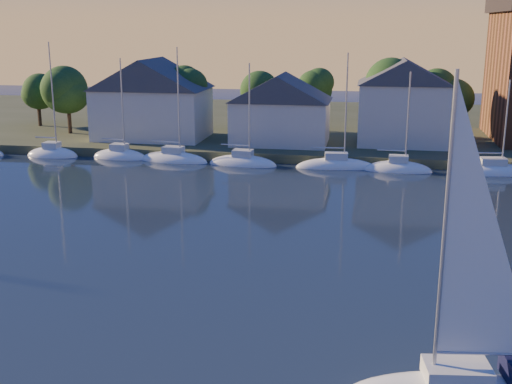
% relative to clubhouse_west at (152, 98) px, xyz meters
% --- Properties ---
extents(shoreline_land, '(160.00, 50.00, 2.00)m').
position_rel_clubhouse_west_xyz_m(shoreline_land, '(22.00, 17.00, -5.93)').
color(shoreline_land, '#343C23').
rests_on(shoreline_land, ground).
extents(wooden_dock, '(120.00, 3.00, 1.00)m').
position_rel_clubhouse_west_xyz_m(wooden_dock, '(22.00, -6.00, -5.93)').
color(wooden_dock, brown).
rests_on(wooden_dock, ground).
extents(clubhouse_west, '(13.65, 9.45, 9.64)m').
position_rel_clubhouse_west_xyz_m(clubhouse_west, '(0.00, 0.00, 0.00)').
color(clubhouse_west, silver).
rests_on(clubhouse_west, shoreline_land).
extents(clubhouse_centre, '(11.55, 8.40, 8.08)m').
position_rel_clubhouse_west_xyz_m(clubhouse_centre, '(16.00, -1.00, -0.80)').
color(clubhouse_centre, silver).
rests_on(clubhouse_centre, shoreline_land).
extents(clubhouse_east, '(10.50, 8.40, 9.80)m').
position_rel_clubhouse_west_xyz_m(clubhouse_east, '(30.00, 1.00, 0.07)').
color(clubhouse_east, silver).
rests_on(clubhouse_east, shoreline_land).
extents(tree_line, '(93.40, 5.40, 8.90)m').
position_rel_clubhouse_west_xyz_m(tree_line, '(24.00, 5.00, 1.24)').
color(tree_line, '#332617').
rests_on(tree_line, shoreline_land).
extents(moored_fleet, '(95.50, 2.40, 12.05)m').
position_rel_clubhouse_west_xyz_m(moored_fleet, '(26.00, -9.00, -5.83)').
color(moored_fleet, white).
rests_on(moored_fleet, ground).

